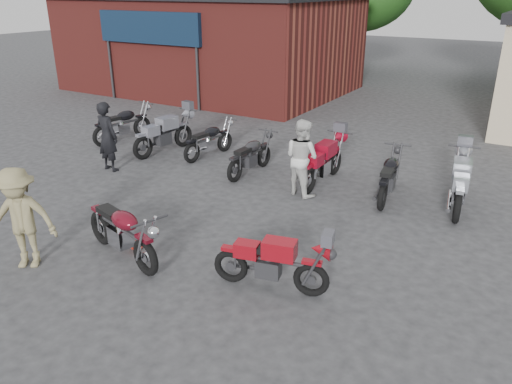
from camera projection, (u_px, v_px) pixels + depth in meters
The scene contains 16 objects.
ground at pixel (161, 273), 8.37m from camera, with size 90.00×90.00×0.00m, color #2E2E30.
brick_building at pixel (211, 45), 23.00m from camera, with size 12.00×8.00×4.00m, color maroon.
tree_1 at pixel (358, 2), 26.78m from camera, with size 5.92×5.92×7.40m, color #184512, non-canonical shape.
vintage_motorcycle at pixel (122, 228), 8.59m from camera, with size 2.08×0.69×1.21m, color #5B0B17, non-canonical shape.
sportbike at pixel (273, 260), 7.75m from camera, with size 1.82×0.60×1.06m, color #9E0D18, non-canonical shape.
helmet at pixel (137, 243), 9.08m from camera, with size 0.28×0.28×0.26m, color red.
person_dark at pixel (107, 137), 12.79m from camera, with size 0.66×0.43×1.81m, color black.
person_light at pixel (302, 157), 11.29m from camera, with size 0.86×0.67×1.76m, color silver.
person_tan at pixel (21, 219), 8.29m from camera, with size 1.15×0.66×1.78m, color #887D54.
row_bike_0 at pixel (123, 122), 15.35m from camera, with size 2.05×0.68×1.19m, color black, non-canonical shape.
row_bike_1 at pixel (164, 132), 14.28m from camera, with size 2.13×0.70×1.23m, color gray, non-canonical shape.
row_bike_2 at pixel (209, 139), 13.94m from camera, with size 1.83×0.60×1.06m, color black, non-canonical shape.
row_bike_3 at pixel (251, 154), 12.65m from camera, with size 1.85×0.61×1.07m, color #242426, non-canonical shape.
row_bike_4 at pixel (323, 160), 12.00m from camera, with size 2.08×0.69×1.21m, color #A50D25, non-canonical shape.
row_bike_5 at pixel (390, 174), 11.18m from camera, with size 1.97×0.65×1.14m, color black, non-canonical shape.
row_bike_6 at pixel (460, 181), 10.65m from camera, with size 2.15×0.71×1.25m, color gray, non-canonical shape.
Camera 1 is at (5.09, -5.36, 4.45)m, focal length 35.00 mm.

